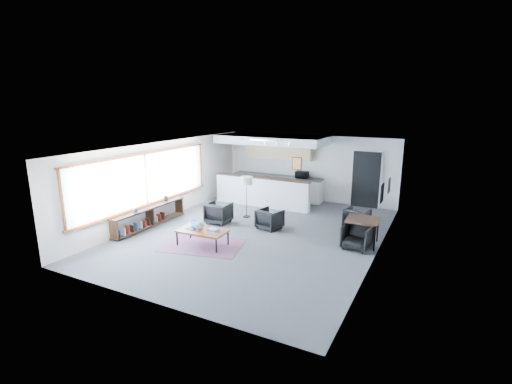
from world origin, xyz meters
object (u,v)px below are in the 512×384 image
at_px(floor_lamp, 246,182).
at_px(dining_chair_far, 357,219).
at_px(dining_table, 363,221).
at_px(ceramic_pot, 200,226).
at_px(armchair_left, 219,212).
at_px(laptop, 193,226).
at_px(armchair_right, 270,218).
at_px(microwave, 302,174).
at_px(dining_chair_near, 357,238).
at_px(book_stack, 214,230).
at_px(coffee_table, 202,231).

xyz_separation_m(floor_lamp, dining_chair_far, (3.64, 0.52, -0.93)).
xyz_separation_m(dining_table, dining_chair_far, (-0.41, 1.29, -0.36)).
height_order(ceramic_pot, floor_lamp, floor_lamp).
height_order(armchair_left, floor_lamp, floor_lamp).
height_order(laptop, armchair_right, armchair_right).
bearing_deg(armchair_right, microwave, -71.24).
relative_size(armchair_left, dining_chair_near, 1.22).
relative_size(book_stack, armchair_right, 0.46).
xyz_separation_m(coffee_table, ceramic_pot, (-0.05, -0.05, 0.16)).
distance_m(dining_table, dining_chair_near, 0.52).
bearing_deg(armchair_right, ceramic_pot, 76.35).
xyz_separation_m(armchair_left, dining_chair_far, (4.13, 1.52, -0.07)).
xyz_separation_m(floor_lamp, microwave, (0.93, 2.86, -0.13)).
bearing_deg(coffee_table, laptop, 177.95).
relative_size(armchair_right, dining_table, 0.76).
bearing_deg(microwave, dining_table, -52.64).
relative_size(dining_table, dining_chair_near, 1.49).
bearing_deg(dining_chair_far, book_stack, 58.22).
height_order(coffee_table, dining_chair_far, dining_chair_far).
height_order(floor_lamp, dining_table, floor_lamp).
height_order(dining_table, microwave, microwave).
distance_m(armchair_left, dining_chair_near, 4.50).
bearing_deg(dining_chair_near, floor_lamp, 171.21).
xyz_separation_m(dining_chair_far, microwave, (-2.71, 2.33, 0.79)).
xyz_separation_m(armchair_left, armchair_right, (1.74, 0.23, -0.02)).
bearing_deg(dining_chair_near, laptop, -150.33).
relative_size(book_stack, dining_chair_far, 0.53).
xyz_separation_m(laptop, floor_lamp, (0.13, 2.86, 0.72)).
height_order(armchair_left, dining_table, armchair_left).
bearing_deg(floor_lamp, laptop, -92.51).
bearing_deg(laptop, dining_table, 44.69).
distance_m(coffee_table, dining_chair_far, 4.84).
distance_m(laptop, dining_table, 4.68).
bearing_deg(floor_lamp, dining_chair_near, -15.90).
xyz_separation_m(floor_lamp, dining_table, (4.06, -0.77, -0.56)).
xyz_separation_m(ceramic_pot, dining_chair_far, (3.51, 3.43, -0.27)).
relative_size(armchair_right, microwave, 1.42).
height_order(laptop, floor_lamp, floor_lamp).
bearing_deg(book_stack, dining_chair_far, 47.10).
xyz_separation_m(laptop, microwave, (1.06, 5.72, 0.59)).
height_order(armchair_left, dining_chair_far, armchair_left).
height_order(coffee_table, dining_table, dining_table).
bearing_deg(microwave, book_stack, -97.48).
bearing_deg(dining_chair_far, armchair_left, 31.30).
bearing_deg(armchair_left, microwave, -112.10).
bearing_deg(floor_lamp, armchair_right, -31.81).
bearing_deg(armchair_right, dining_chair_far, -137.80).
xyz_separation_m(armchair_right, microwave, (-0.31, 3.63, 0.75)).
bearing_deg(dining_table, dining_chair_near, -97.14).
distance_m(book_stack, dining_chair_near, 3.87).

